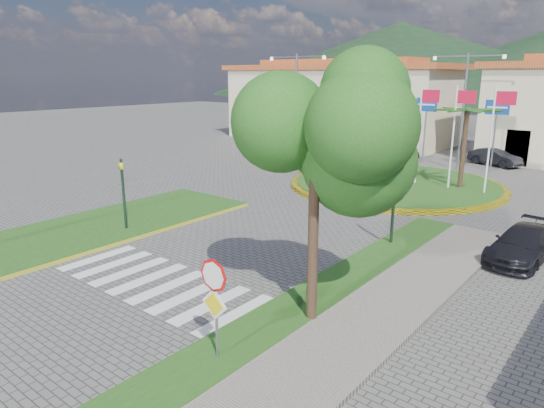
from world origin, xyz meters
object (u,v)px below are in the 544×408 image
Objects in this scene: deciduous_tree at (315,134)px; car_dark_b at (495,157)px; stop_sign at (215,294)px; car_side_right at (524,244)px; car_dark_a at (399,151)px; white_van at (354,149)px; roundabout_island at (396,184)px.

deciduous_tree reaches higher than car_dark_b.
car_dark_b is (-2.23, 31.20, -1.15)m from stop_sign.
car_dark_a is at bearing 131.21° from car_side_right.
white_van is 1.09× the size of car_side_right.
car_dark_a is 0.89× the size of car_dark_b.
roundabout_island is at bearing 103.73° from stop_sign.
deciduous_tree is 28.67m from car_dark_b.
roundabout_island reaches higher than car_dark_a.
roundabout_island reaches higher than white_van.
roundabout_island is 3.29× the size of car_dark_b.
white_van is at bearing 132.92° from roundabout_island.
deciduous_tree is 1.47× the size of white_van.
roundabout_island is at bearing 142.01° from car_side_right.
white_van is (-7.49, 8.05, 0.47)m from roundabout_island.
white_van reaches higher than car_dark_b.
white_van is 1.20× the size of car_dark_b.
white_van is at bearing 113.79° from stop_sign.
deciduous_tree is at bearing -72.09° from roundabout_island.
car_side_right is (13.30, -18.27, 0.03)m from car_dark_a.
car_side_right is at bearing 68.73° from deciduous_tree.
car_dark_a is (3.06, 1.90, -0.06)m from white_van.
white_van reaches higher than car_dark_a.
white_van reaches higher than car_side_right.
deciduous_tree is 10.37m from car_side_right.
white_van is (-12.38, 28.09, -1.15)m from stop_sign.
stop_sign is at bearing -101.18° from deciduous_tree.
deciduous_tree is 1.97× the size of car_dark_a.
car_dark_b is at bearing -67.99° from car_dark_a.
stop_sign is 0.57× the size of white_van.
roundabout_island is 20.69m from stop_sign.
roundabout_island is 1.87× the size of deciduous_tree.
deciduous_tree is at bearing 78.82° from stop_sign.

